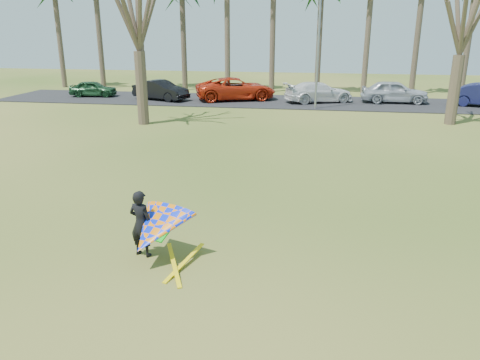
% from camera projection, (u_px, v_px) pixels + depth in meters
% --- Properties ---
extents(ground, '(100.00, 100.00, 0.00)m').
position_uv_depth(ground, '(228.00, 242.00, 12.57)').
color(ground, '#234D10').
rests_on(ground, ground).
extents(parking_strip, '(46.00, 7.00, 0.06)m').
position_uv_depth(parking_strip, '(289.00, 102.00, 35.99)').
color(parking_strip, black).
rests_on(parking_strip, ground).
extents(bare_tree_left, '(6.60, 6.60, 9.70)m').
position_uv_depth(bare_tree_left, '(136.00, 0.00, 25.74)').
color(bare_tree_left, '#47382B').
rests_on(bare_tree_left, ground).
extents(bare_tree_right, '(6.27, 6.27, 9.21)m').
position_uv_depth(bare_tree_right, '(466.00, 7.00, 25.83)').
color(bare_tree_right, '#4C3F2E').
rests_on(bare_tree_right, ground).
extents(streetlight, '(2.28, 0.18, 8.00)m').
position_uv_depth(streetlight, '(321.00, 43.00, 31.46)').
color(streetlight, gray).
rests_on(streetlight, ground).
extents(car_0, '(3.92, 1.98, 1.28)m').
position_uv_depth(car_0, '(93.00, 89.00, 38.38)').
color(car_0, '#194022').
rests_on(car_0, parking_strip).
extents(car_1, '(4.85, 3.11, 1.51)m').
position_uv_depth(car_1, '(161.00, 90.00, 36.53)').
color(car_1, black).
rests_on(car_1, parking_strip).
extents(car_2, '(6.81, 4.92, 1.72)m').
position_uv_depth(car_2, '(236.00, 89.00, 36.51)').
color(car_2, '#B7270E').
rests_on(car_2, parking_strip).
extents(car_3, '(5.60, 3.97, 1.50)m').
position_uv_depth(car_3, '(319.00, 92.00, 35.42)').
color(car_3, silver).
rests_on(car_3, parking_strip).
extents(car_4, '(4.88, 1.98, 1.66)m').
position_uv_depth(car_4, '(394.00, 92.00, 35.12)').
color(car_4, '#A8ADB6').
rests_on(car_4, parking_strip).
extents(kite_flyer, '(2.13, 2.39, 2.02)m').
position_uv_depth(kite_flyer, '(154.00, 229.00, 11.30)').
color(kite_flyer, black).
rests_on(kite_flyer, ground).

